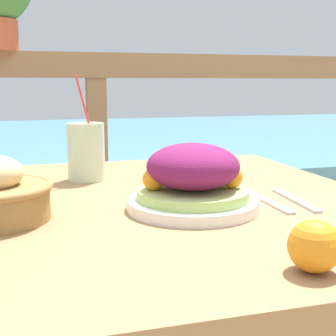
{
  "coord_description": "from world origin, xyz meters",
  "views": [
    {
      "loc": [
        -0.22,
        -0.87,
        0.96
      ],
      "look_at": [
        0.03,
        0.01,
        0.8
      ],
      "focal_mm": 50.0,
      "sensor_mm": 36.0,
      "label": 1
    }
  ],
  "objects": [
    {
      "name": "fork",
      "position": [
        0.2,
        -0.08,
        0.74
      ],
      "size": [
        0.02,
        0.18,
        0.0
      ],
      "color": "silver",
      "rests_on": "patio_table"
    },
    {
      "name": "sea_backdrop",
      "position": [
        0.0,
        3.39,
        0.25
      ],
      "size": [
        12.0,
        4.0,
        0.49
      ],
      "color": "teal",
      "rests_on": "ground_plane"
    },
    {
      "name": "salad_plate",
      "position": [
        0.05,
        -0.09,
        0.79
      ],
      "size": [
        0.24,
        0.24,
        0.12
      ],
      "color": "white",
      "rests_on": "patio_table"
    },
    {
      "name": "patio_table",
      "position": [
        0.0,
        0.0,
        0.63
      ],
      "size": [
        0.9,
        0.96,
        0.74
      ],
      "color": "#997047",
      "rests_on": "ground_plane"
    },
    {
      "name": "drink_glass",
      "position": [
        -0.11,
        0.23,
        0.8
      ],
      "size": [
        0.09,
        0.09,
        0.25
      ],
      "color": "beige",
      "rests_on": "patio_table"
    },
    {
      "name": "knife",
      "position": [
        0.26,
        -0.09,
        0.74
      ],
      "size": [
        0.03,
        0.18,
        0.0
      ],
      "color": "silver",
      "rests_on": "patio_table"
    },
    {
      "name": "railing_fence",
      "position": [
        0.0,
        0.89,
        0.8
      ],
      "size": [
        2.8,
        0.08,
        1.07
      ],
      "color": "brown",
      "rests_on": "ground_plane"
    },
    {
      "name": "orange_near_basket",
      "position": [
        0.09,
        -0.4,
        0.77
      ],
      "size": [
        0.07,
        0.07,
        0.07
      ],
      "color": "orange",
      "rests_on": "patio_table"
    }
  ]
}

